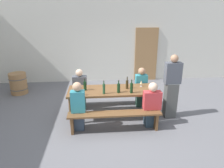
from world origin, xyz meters
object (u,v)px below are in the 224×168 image
(bench_near, at_px, (115,116))
(standing_host, at_px, (172,88))
(wine_bottle_1, at_px, (131,88))
(seated_guest_far_0, at_px, (80,90))
(bench_far, at_px, (110,93))
(wine_glass_1, at_px, (141,82))
(wine_bottle_2, at_px, (127,84))
(wine_bottle_4, at_px, (85,86))
(wine_glass_0, at_px, (83,90))
(wine_barrel, at_px, (18,83))
(seated_guest_near_0, at_px, (78,107))
(wooden_door, at_px, (146,55))
(wine_bottle_3, at_px, (104,89))
(wine_bottle_0, at_px, (119,88))
(seated_guest_near_1, at_px, (152,106))
(tasting_table, at_px, (112,92))
(seated_guest_far_1, at_px, (141,88))

(bench_near, height_order, standing_host, standing_host)
(wine_bottle_1, bearing_deg, bench_near, -135.09)
(seated_guest_far_0, bearing_deg, bench_far, 99.97)
(wine_bottle_1, distance_m, wine_glass_1, 0.56)
(wine_bottle_2, relative_size, wine_bottle_4, 1.04)
(wine_glass_0, distance_m, wine_barrel, 3.26)
(seated_guest_far_0, xyz_separation_m, wine_barrel, (-2.17, 1.36, -0.19))
(wine_glass_0, xyz_separation_m, seated_guest_near_0, (-0.11, -0.25, -0.31))
(bench_near, bearing_deg, seated_guest_near_0, 169.73)
(wooden_door, bearing_deg, seated_guest_far_0, -134.95)
(wine_bottle_3, height_order, wine_barrel, wine_bottle_3)
(wooden_door, xyz_separation_m, wine_bottle_0, (-1.50, -3.29, -0.18))
(wine_bottle_4, distance_m, wine_glass_1, 1.49)
(bench_near, height_order, wine_glass_1, wine_glass_1)
(wooden_door, relative_size, seated_guest_near_1, 1.91)
(tasting_table, bearing_deg, seated_guest_near_0, -145.41)
(wooden_door, relative_size, wine_bottle_0, 6.63)
(wine_bottle_0, relative_size, seated_guest_near_1, 0.29)
(wine_glass_0, bearing_deg, wine_bottle_0, 7.00)
(wine_bottle_1, bearing_deg, bench_far, 114.56)
(wine_bottle_0, distance_m, wine_bottle_1, 0.31)
(bench_near, distance_m, wine_bottle_0, 0.73)
(wine_bottle_1, height_order, seated_guest_near_1, seated_guest_near_1)
(tasting_table, height_order, wine_bottle_4, wine_bottle_4)
(wine_bottle_1, bearing_deg, wine_bottle_0, 170.75)
(bench_far, xyz_separation_m, seated_guest_far_0, (-0.85, -0.15, 0.19))
(tasting_table, distance_m, seated_guest_far_0, 1.03)
(bench_near, height_order, wine_bottle_1, wine_bottle_1)
(wooden_door, xyz_separation_m, standing_host, (-0.13, -3.22, -0.25))
(bench_far, distance_m, seated_guest_near_0, 1.55)
(wine_glass_0, distance_m, seated_guest_far_0, 0.96)
(tasting_table, height_order, wine_bottle_0, wine_bottle_0)
(wine_bottle_0, height_order, seated_guest_far_1, seated_guest_far_1)
(bench_far, bearing_deg, wine_bottle_3, -102.52)
(wine_bottle_1, bearing_deg, seated_guest_far_0, 147.23)
(wine_bottle_4, bearing_deg, wine_bottle_0, -16.11)
(wine_bottle_2, bearing_deg, seated_guest_near_1, -50.70)
(wooden_door, distance_m, seated_guest_near_0, 4.42)
(wine_bottle_2, distance_m, seated_guest_far_0, 1.39)
(wine_glass_1, relative_size, seated_guest_far_1, 0.14)
(seated_guest_far_1, height_order, standing_host, standing_host)
(seated_guest_near_0, relative_size, wine_barrel, 1.61)
(bench_near, distance_m, wine_bottle_2, 1.00)
(wooden_door, xyz_separation_m, wine_glass_1, (-0.85, -2.90, -0.19))
(bench_near, distance_m, seated_guest_near_1, 0.92)
(wine_bottle_2, xyz_separation_m, seated_guest_far_0, (-1.25, 0.53, -0.32))
(wine_bottle_3, xyz_separation_m, seated_guest_near_1, (1.12, -0.30, -0.36))
(wine_bottle_1, height_order, wine_glass_1, wine_bottle_1)
(wine_bottle_4, bearing_deg, wine_bottle_3, -31.83)
(wine_bottle_3, distance_m, seated_guest_far_1, 1.43)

